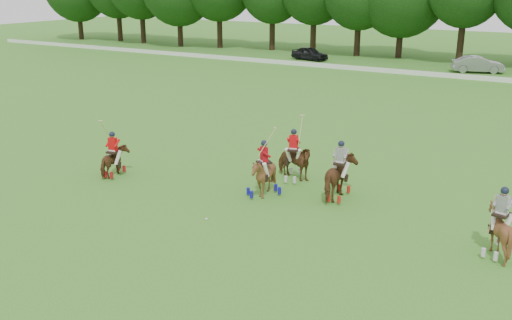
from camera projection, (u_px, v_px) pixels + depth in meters
The scene contains 10 objects.
ground at pixel (181, 223), 20.89m from camera, with size 180.00×180.00×0.00m, color #377020.
boundary_rail at pixel (436, 74), 52.08m from camera, with size 120.00×0.10×0.44m, color white.
car_left at pixel (310, 53), 62.76m from camera, with size 1.69×4.21×1.43m, color black.
car_mid at pixel (478, 64), 54.25m from camera, with size 1.65×4.73×1.56m, color gray.
polo_red_a at pixel (114, 161), 25.68m from camera, with size 1.02×1.69×2.62m.
polo_red_b at pixel (293, 162), 25.16m from camera, with size 1.92×1.76×2.87m.
polo_red_c at pixel (264, 176), 23.27m from camera, with size 2.02×2.04×2.92m.
polo_stripe_a at pixel (340, 178), 22.98m from camera, with size 1.32×2.15×2.45m.
polo_stripe_b at pixel (499, 231), 18.28m from camera, with size 1.60×1.73×2.33m.
polo_ball at pixel (206, 219), 21.16m from camera, with size 0.09×0.09×0.09m, color white.
Camera 1 is at (12.07, -15.19, 8.55)m, focal length 40.00 mm.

